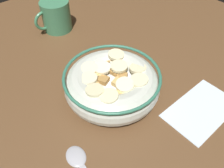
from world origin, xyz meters
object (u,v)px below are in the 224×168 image
Objects in this scene: cereal_bowl at (112,83)px; spoon at (80,163)px; folded_napkin at (201,109)px; coffee_mug at (56,16)px.

cereal_bowl is 1.42× the size of spoon.
spoon is at bearing 29.64° from cereal_bowl.
folded_napkin is (-10.41, 14.92, -3.09)cm from cereal_bowl.
folded_napkin is (-5.33, 43.90, -3.93)cm from coffee_mug.
cereal_bowl is at bearing 80.06° from coffee_mug.
cereal_bowl reaches higher than spoon.
coffee_mug is at bearing -117.41° from spoon.
coffee_mug is 0.70× the size of folded_napkin.
folded_napkin is at bearing 164.30° from spoon.
coffee_mug is at bearing -99.94° from cereal_bowl.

